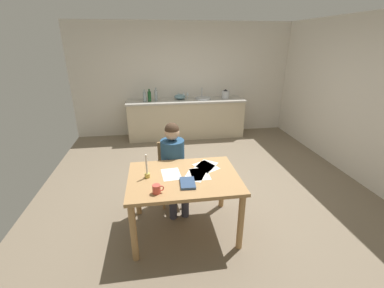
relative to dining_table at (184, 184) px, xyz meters
name	(u,v)px	position (x,y,z in m)	size (l,w,h in m)	color
ground_plane	(203,183)	(0.45, 1.09, -0.66)	(5.20, 5.20, 0.04)	#7A6B56
wall_back	(184,80)	(0.45, 3.69, 0.66)	(5.20, 0.12, 2.60)	silver
wall_right	(363,99)	(3.05, 1.09, 0.66)	(0.12, 5.20, 2.60)	silver
kitchen_counter	(186,118)	(0.45, 3.33, -0.19)	(2.74, 0.64, 0.90)	beige
dining_table	(184,184)	(0.00, 0.00, 0.00)	(1.26, 0.92, 0.74)	tan
chair_at_table	(172,169)	(-0.08, 0.70, -0.16)	(0.44, 0.44, 0.86)	tan
person_seated	(174,161)	(-0.07, 0.55, 0.04)	(0.36, 0.61, 1.19)	navy
coffee_mug	(157,189)	(-0.31, -0.30, 0.15)	(0.12, 0.08, 0.09)	#D84C3F
candlestick	(147,171)	(-0.41, 0.04, 0.18)	(0.06, 0.06, 0.28)	gold
book_magazine	(188,183)	(0.02, -0.18, 0.12)	(0.16, 0.24, 0.03)	#31496E
paper_letter	(200,174)	(0.19, 0.03, 0.11)	(0.21, 0.30, 0.00)	white
paper_bill	(171,174)	(-0.14, 0.07, 0.11)	(0.21, 0.30, 0.00)	white
paper_envelope	(206,166)	(0.31, 0.23, 0.11)	(0.21, 0.30, 0.00)	white
paper_receipt	(195,175)	(0.13, 0.01, 0.11)	(0.21, 0.30, 0.00)	white
paper_notice	(206,166)	(0.30, 0.21, 0.11)	(0.21, 0.30, 0.00)	white
sink_unit	(203,98)	(0.86, 3.33, 0.29)	(0.36, 0.36, 0.24)	#B2B7BC
bottle_oil	(145,97)	(-0.49, 3.25, 0.38)	(0.07, 0.07, 0.27)	#8C999E
bottle_vinegar	(149,96)	(-0.39, 3.28, 0.38)	(0.08, 0.08, 0.28)	#194C23
bottle_wine_red	(156,95)	(-0.24, 3.29, 0.39)	(0.07, 0.07, 0.30)	#8C999E
mixing_bowl	(180,97)	(0.32, 3.40, 0.32)	(0.26, 0.26, 0.12)	#668C99
stovetop_kettle	(225,94)	(1.40, 3.33, 0.36)	(0.18, 0.18, 0.22)	#B7BABF
wine_glass_near_sink	(187,94)	(0.51, 3.48, 0.37)	(0.07, 0.07, 0.15)	silver
wine_glass_by_kettle	(184,94)	(0.41, 3.48, 0.37)	(0.07, 0.07, 0.15)	silver
wine_glass_back_left	(179,94)	(0.30, 3.48, 0.37)	(0.07, 0.07, 0.15)	silver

